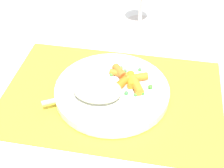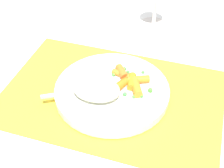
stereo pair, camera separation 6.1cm
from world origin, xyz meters
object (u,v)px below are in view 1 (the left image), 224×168
at_px(carrot_portion, 128,79).
at_px(fork, 99,90).
at_px(plate, 112,91).
at_px(rice_mound, 97,90).

bearing_deg(carrot_portion, fork, -145.96).
xyz_separation_m(plate, fork, (-0.02, -0.01, 0.01)).
bearing_deg(plate, fork, -150.01).
distance_m(plate, fork, 0.03).
relative_size(plate, carrot_portion, 2.77).
bearing_deg(carrot_portion, plate, -142.88).
distance_m(rice_mound, carrot_portion, 0.07).
xyz_separation_m(rice_mound, fork, (-0.00, 0.01, -0.01)).
relative_size(plate, fork, 1.38).
distance_m(rice_mound, fork, 0.02).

